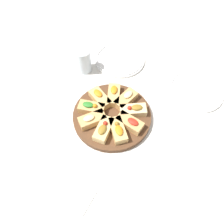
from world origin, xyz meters
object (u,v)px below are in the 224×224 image
Objects in this scene: serving_board at (112,116)px; plate_left at (120,59)px; water_glass at (83,61)px; plate_right at (196,90)px; napkin_stack at (76,195)px.

plate_left is at bearing 119.57° from serving_board.
water_glass is (-0.09, -0.14, 0.05)m from plate_left.
plate_left is 0.18m from water_glass.
plate_right is 0.49m from water_glass.
water_glass is 0.55m from napkin_stack.
serving_board is 0.32m from plate_left.
water_glass is (-0.46, -0.18, 0.05)m from plate_right.
plate_left is at bearing -174.23° from plate_right.
napkin_stack is (0.24, -0.58, -0.00)m from plate_left.
plate_left is 2.21× the size of napkin_stack.
serving_board is 0.29m from water_glass.
serving_board is 2.86× the size of napkin_stack.
serving_board is at bearing -60.43° from plate_left.
serving_board is at bearing -123.78° from plate_right.
serving_board reaches higher than plate_right.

